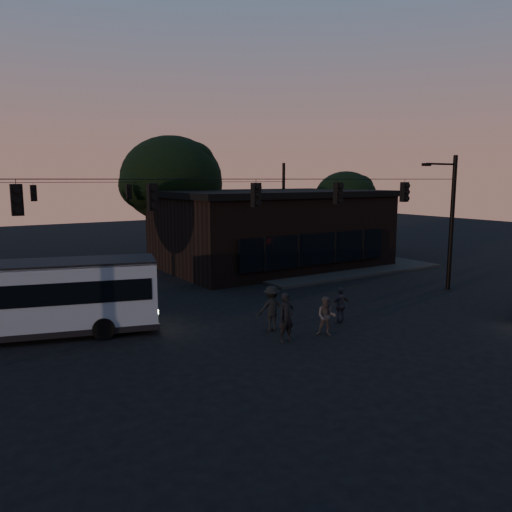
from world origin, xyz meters
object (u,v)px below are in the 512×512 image
bus (18,296)px  pedestrian_a (286,317)px  pedestrian_c (341,305)px  pedestrian_b (326,316)px  building (271,228)px  pedestrian_d (272,308)px

bus → pedestrian_a: bearing=-19.0°
pedestrian_c → pedestrian_b: bearing=42.1°
pedestrian_a → pedestrian_c: (3.44, 0.73, -0.16)m
building → pedestrian_c: bearing=-112.8°
building → pedestrian_d: (-8.88, -12.98, -1.77)m
bus → pedestrian_b: size_ratio=6.87×
pedestrian_b → pedestrian_c: bearing=75.1°
building → pedestrian_c: size_ratio=9.71×
building → pedestrian_c: building is taller
bus → pedestrian_d: 10.02m
pedestrian_a → pedestrian_d: size_ratio=1.01×
pedestrian_c → building: bearing=-101.4°
pedestrian_c → pedestrian_d: size_ratio=0.84×
building → bus: (-17.76, -8.40, -1.03)m
building → pedestrian_a: (-9.21, -14.46, -1.75)m
building → pedestrian_b: bearing=-116.8°
pedestrian_d → building: bearing=-108.3°
pedestrian_a → pedestrian_b: bearing=-9.8°
pedestrian_a → pedestrian_c: size_ratio=1.20×
pedestrian_c → pedestrian_d: bearing=-2.0°
pedestrian_a → pedestrian_c: pedestrian_a is taller
building → bus: bearing=-154.7°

